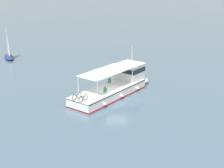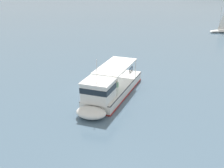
{
  "view_description": "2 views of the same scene",
  "coord_description": "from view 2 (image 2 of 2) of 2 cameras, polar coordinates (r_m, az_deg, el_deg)",
  "views": [
    {
      "loc": [
        -33.12,
        0.2,
        13.04
      ],
      "look_at": [
        1.51,
        0.51,
        1.4
      ],
      "focal_mm": 50.09,
      "sensor_mm": 36.0,
      "label": 1
    },
    {
      "loc": [
        32.04,
        -8.39,
        13.7
      ],
      "look_at": [
        1.51,
        0.51,
        1.4
      ],
      "focal_mm": 50.48,
      "sensor_mm": 36.0,
      "label": 2
    }
  ],
  "objects": [
    {
      "name": "ground_plane",
      "position": [
        35.84,
        -1.46,
        -1.33
      ],
      "size": [
        400.0,
        400.0,
        0.0
      ],
      "primitive_type": "plane",
      "color": "slate"
    },
    {
      "name": "sailboat_near_starboard",
      "position": [
        70.57,
        19.05,
        9.26
      ],
      "size": [
        1.64,
        4.86,
        5.4
      ],
      "color": "white",
      "rests_on": "ground"
    },
    {
      "name": "ferry_main",
      "position": [
        33.36,
        -0.62,
        -1.21
      ],
      "size": [
        12.03,
        10.08,
        5.32
      ],
      "color": "white",
      "rests_on": "ground"
    }
  ]
}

